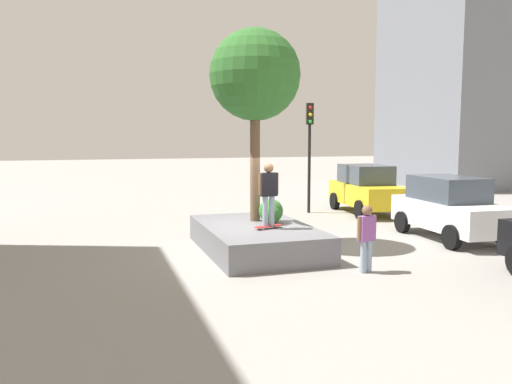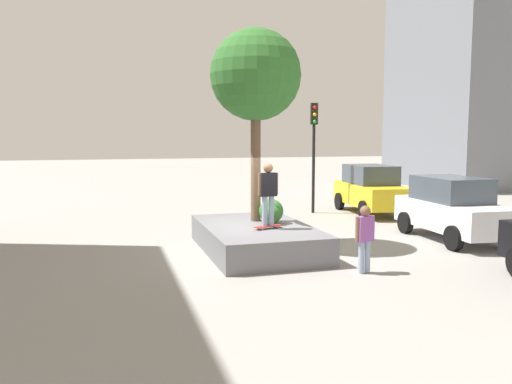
# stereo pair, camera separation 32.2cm
# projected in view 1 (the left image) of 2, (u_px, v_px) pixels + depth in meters

# --- Properties ---
(ground_plane) EXTENTS (120.00, 120.00, 0.00)m
(ground_plane) POSITION_uv_depth(u_px,v_px,m) (258.00, 251.00, 13.79)
(ground_plane) COLOR gray
(planter_ledge) EXTENTS (4.57, 2.75, 0.71)m
(planter_ledge) POSITION_uv_depth(u_px,v_px,m) (256.00, 238.00, 13.69)
(planter_ledge) COLOR slate
(planter_ledge) RESTS_ON ground
(plaza_tree) EXTENTS (2.52, 2.52, 5.33)m
(plaza_tree) POSITION_uv_depth(u_px,v_px,m) (255.00, 76.00, 13.95)
(plaza_tree) COLOR brown
(plaza_tree) RESTS_ON planter_ledge
(boxwood_shrub) EXTENTS (0.53, 0.53, 0.53)m
(boxwood_shrub) POSITION_uv_depth(u_px,v_px,m) (271.00, 215.00, 13.77)
(boxwood_shrub) COLOR #2D6628
(boxwood_shrub) RESTS_ON planter_ledge
(hedge_clump) EXTENTS (0.67, 0.67, 0.67)m
(hedge_clump) POSITION_uv_depth(u_px,v_px,m) (271.00, 211.00, 13.95)
(hedge_clump) COLOR #2D6628
(hedge_clump) RESTS_ON planter_ledge
(skateboard) EXTENTS (0.47, 0.82, 0.07)m
(skateboard) POSITION_uv_depth(u_px,v_px,m) (268.00, 226.00, 13.14)
(skateboard) COLOR #A51E1E
(skateboard) RESTS_ON planter_ledge
(skateboarder) EXTENTS (0.25, 0.55, 1.63)m
(skateboarder) POSITION_uv_depth(u_px,v_px,m) (269.00, 190.00, 13.03)
(skateboarder) COLOR #8C9EB7
(skateboarder) RESTS_ON skateboard
(taxi_cab) EXTENTS (4.34, 2.32, 1.94)m
(taxi_cab) POSITION_uv_depth(u_px,v_px,m) (367.00, 189.00, 20.52)
(taxi_cab) COLOR gold
(taxi_cab) RESTS_ON ground
(police_car) EXTENTS (4.14, 2.11, 1.88)m
(police_car) POSITION_uv_depth(u_px,v_px,m) (450.00, 207.00, 15.31)
(police_car) COLOR white
(police_car) RESTS_ON ground
(traffic_light_median) EXTENTS (0.37, 0.33, 4.42)m
(traffic_light_median) POSITION_uv_depth(u_px,v_px,m) (310.00, 138.00, 20.37)
(traffic_light_median) COLOR black
(traffic_light_median) RESTS_ON ground
(bystander_watching) EXTENTS (0.26, 0.51, 1.54)m
(bystander_watching) POSITION_uv_depth(u_px,v_px,m) (367.00, 234.00, 11.47)
(bystander_watching) COLOR #8C9EB7
(bystander_watching) RESTS_ON ground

